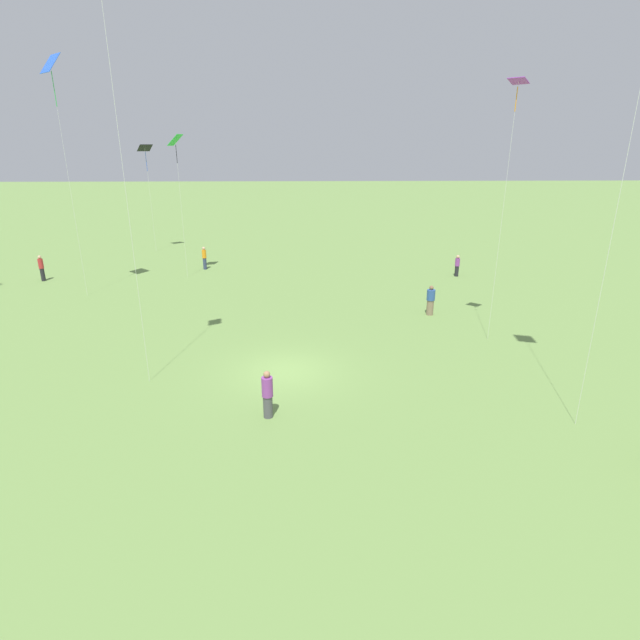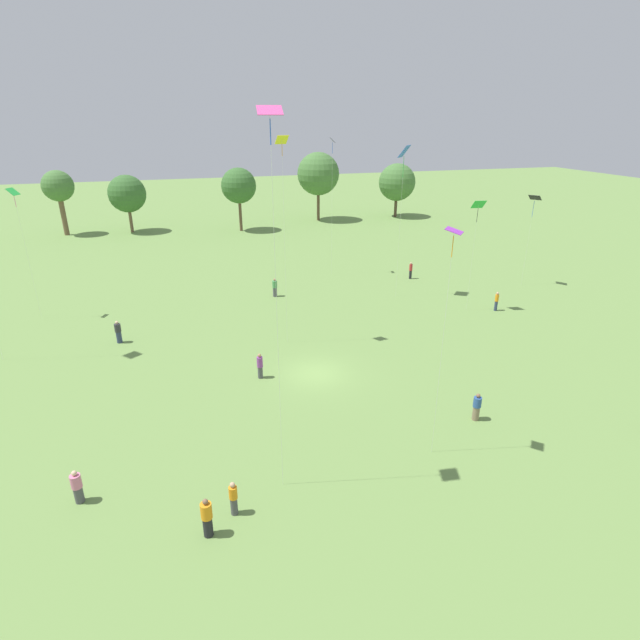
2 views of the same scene
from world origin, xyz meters
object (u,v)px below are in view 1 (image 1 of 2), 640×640
person_0 (457,266)px  kite_0 (516,98)px  kite_2 (51,70)px  person_7 (204,258)px  person_5 (268,394)px  kite_8 (145,151)px  kite_5 (176,144)px  person_6 (431,301)px  person_8 (42,268)px

person_0 → kite_0: size_ratio=0.13×
person_0 → kite_2: kite_2 is taller
person_0 → person_7: person_7 is taller
person_5 → kite_8: (29.72, 12.17, 7.81)m
person_7 → kite_0: 25.03m
kite_8 → person_5: bearing=121.0°
person_5 → kite_2: 23.57m
person_5 → kite_8: 33.05m
kite_2 → kite_5: bearing=128.0°
kite_5 → kite_2: bearing=3.8°
person_5 → person_7: (22.66, 6.42, 0.01)m
kite_0 → kite_5: size_ratio=1.20×
person_7 → kite_2: size_ratio=0.13×
kite_5 → person_6: bearing=114.3°
person_7 → kite_8: size_ratio=0.19×
kite_2 → kite_8: bearing=176.2°
kite_0 → person_5: bearing=121.5°
person_0 → person_6: size_ratio=0.92×
person_5 → person_6: 13.98m
person_0 → kite_0: (-12.63, 2.11, 10.26)m
person_5 → person_8: 26.05m
kite_5 → kite_8: size_ratio=1.07×
person_6 → kite_5: bearing=-75.9°
person_5 → kite_5: 23.00m
person_5 → kite_0: bearing=-100.0°
person_0 → person_8: bearing=24.3°
person_8 → kite_5: kite_5 is taller
person_7 → kite_0: (-15.43, -16.89, 10.16)m
kite_8 → person_7: bearing=137.9°
person_5 → kite_5: (20.17, 7.25, 8.34)m
person_0 → kite_5: (0.31, 19.83, 8.43)m
person_0 → person_5: (-19.87, 12.58, 0.09)m
person_8 → kite_2: (-3.80, -4.61, 12.17)m
person_5 → kite_2: (15.66, 12.70, 12.21)m
person_6 → kite_8: 28.88m
person_8 → kite_2: bearing=125.8°
person_5 → kite_2: kite_2 is taller
person_5 → person_6: person_5 is taller
person_7 → person_8: (-3.20, 10.89, 0.03)m
kite_5 → person_5: bearing=74.0°
kite_2 → kite_8: (14.06, -0.53, -4.40)m
person_7 → kite_8: kite_8 is taller
person_8 → kite_8: (10.25, -5.14, 7.77)m
person_7 → kite_5: bearing=124.9°
kite_0 → kite_2: bearing=66.9°
person_7 → kite_5: (-2.49, 0.83, 8.33)m
kite_2 → kite_5: (4.51, -5.45, -3.88)m
person_7 → kite_8: 11.99m
person_7 → person_8: 11.35m
kite_5 → person_8: bearing=-31.8°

